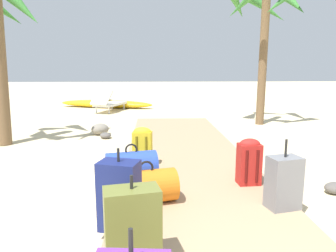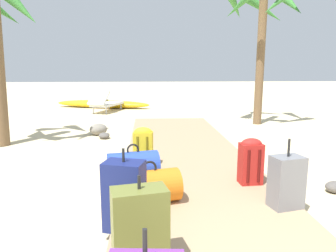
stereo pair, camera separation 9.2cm
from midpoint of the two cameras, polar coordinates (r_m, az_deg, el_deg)
name	(u,v)px [view 2 (the right image)]	position (r m, az deg, el deg)	size (l,w,h in m)	color
ground_plane	(195,182)	(4.40, 4.31, -10.01)	(60.00, 60.00, 0.00)	beige
boardwalk	(188,161)	(5.16, 3.02, -6.38)	(1.97, 8.29, 0.08)	tan
suitcase_grey	(286,182)	(3.58, 19.80, -9.43)	(0.37, 0.29, 0.74)	slate
suitcase_olive	(140,228)	(2.45, -6.20, -17.73)	(0.44, 0.31, 0.70)	olive
backpack_yellow	(143,146)	(4.76, -5.03, -3.52)	(0.30, 0.23, 0.59)	gold
backpack_red	(251,160)	(4.14, 14.04, -5.95)	(0.29, 0.23, 0.59)	red
duffel_bag_orange	(150,187)	(3.52, -4.08, -10.80)	(0.72, 0.51, 0.47)	orange
suitcase_navy	(124,196)	(2.95, -8.74, -12.32)	(0.40, 0.33, 0.76)	navy
duffel_bag_blue	(133,166)	(4.22, -6.90, -7.10)	(0.72, 0.50, 0.48)	#2847B7
palm_tree_far_right	(262,9)	(9.04, 16.26, 19.54)	(2.30, 2.36, 3.82)	brown
lounge_chair	(105,103)	(11.23, -11.41, 4.13)	(1.12, 1.67, 0.77)	white
kayak	(103,104)	(12.48, -11.89, 3.90)	(3.78, 1.66, 0.30)	gold
rock_left_near	(104,136)	(7.09, -11.77, -1.71)	(0.24, 0.28, 0.13)	#5B5651
rock_left_far	(98,129)	(7.49, -12.73, -0.59)	(0.36, 0.41, 0.26)	gray
rock_right_far	(335,187)	(4.52, 27.35, -9.70)	(0.22, 0.25, 0.14)	#5B5651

